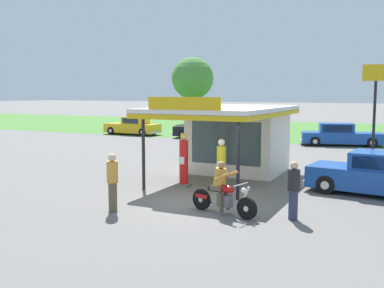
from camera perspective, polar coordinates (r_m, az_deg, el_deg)
ground_plane at (r=15.02m, az=1.16°, el=-7.21°), size 300.00×300.00×0.00m
grass_verge_strip at (r=43.84m, az=17.73°, el=1.57°), size 120.00×24.00×0.01m
service_station_kiosk at (r=19.86m, az=5.50°, el=1.28°), size 4.58×7.44×3.43m
gas_pump_nearside at (r=17.08m, az=-1.06°, el=-2.32°), size 0.44×0.44×2.05m
gas_pump_offside at (r=16.46m, az=3.76°, el=-2.93°), size 0.44×0.44×1.90m
motorcycle_with_rider at (r=13.27m, az=3.89°, el=-6.18°), size 2.25×0.85×1.58m
featured_classic_sedan at (r=16.97m, az=22.82°, el=-3.72°), size 5.08×2.37×1.52m
parked_car_back_row_right at (r=35.14m, az=2.04°, el=1.83°), size 5.54×2.43×1.50m
parked_car_back_row_far_left at (r=32.00m, az=18.39°, el=1.04°), size 5.74×3.08×1.52m
parked_car_back_row_left at (r=38.66m, az=-7.54°, el=2.21°), size 5.00×2.03×1.53m
bystander_leaning_by_kiosk at (r=13.66m, az=-10.10°, el=-4.65°), size 0.34×0.34×1.78m
bystander_chatting_near_pumps at (r=12.94m, az=12.82°, el=-5.63°), size 0.34×0.34×1.67m
tree_oak_right at (r=52.45m, az=0.08°, el=8.33°), size 4.86×4.86×7.67m
roadside_pole_sign at (r=20.69m, az=22.29°, el=5.19°), size 1.10×0.12×4.77m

